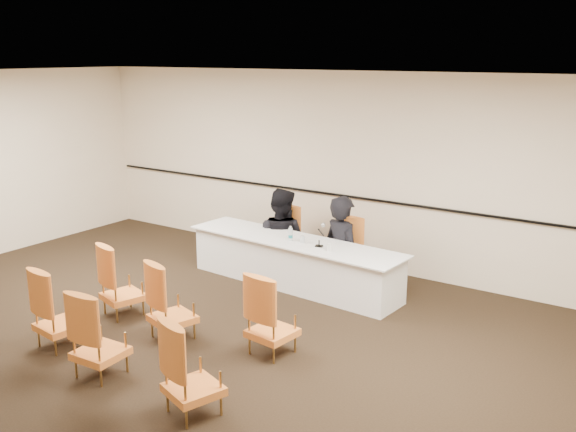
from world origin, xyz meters
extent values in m
plane|color=black|center=(0.00, 0.00, 0.00)|extent=(10.00, 10.00, 0.00)
plane|color=white|center=(0.00, 0.00, 3.00)|extent=(10.00, 10.00, 0.00)
cube|color=beige|center=(0.00, 4.00, 1.50)|extent=(10.00, 0.04, 3.00)
cube|color=black|center=(0.00, 3.96, 1.10)|extent=(9.80, 0.04, 0.03)
imported|color=black|center=(0.39, 3.18, 0.36)|extent=(0.80, 0.67, 1.87)
imported|color=black|center=(-0.75, 3.26, 0.37)|extent=(0.93, 0.77, 1.76)
cube|color=white|center=(0.24, 2.57, 0.68)|extent=(0.36, 0.33, 0.00)
cylinder|color=silver|center=(0.05, 2.65, 0.73)|extent=(0.08, 0.08, 0.10)
cylinder|color=silver|center=(0.55, 2.53, 0.73)|extent=(0.08, 0.08, 0.11)
camera|label=1|loc=(4.70, -4.57, 3.25)|focal=40.00mm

